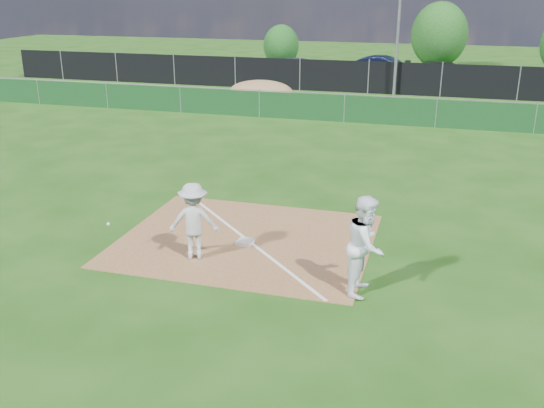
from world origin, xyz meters
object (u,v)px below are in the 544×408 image
(tree_left, at_px, (281,46))
(runner, at_px, (366,245))
(play_at_first, at_px, (194,221))
(car_mid, at_px, (385,69))
(car_left, at_px, (299,67))
(tree_mid, at_px, (439,35))
(car_right, at_px, (446,74))
(light_pole, at_px, (399,21))
(first_base, at_px, (245,242))

(tree_left, bearing_deg, runner, -71.97)
(play_at_first, xyz_separation_m, car_mid, (1.22, 27.90, -0.10))
(tree_left, bearing_deg, car_left, -62.99)
(car_mid, relative_size, tree_mid, 1.01)
(play_at_first, bearing_deg, tree_left, 101.98)
(car_right, relative_size, tree_left, 1.64)
(play_at_first, bearing_deg, light_pole, 84.31)
(car_right, bearing_deg, first_base, 169.74)
(car_left, xyz_separation_m, car_mid, (5.59, 0.10, 0.08))
(first_base, bearing_deg, play_at_first, -128.44)
(car_left, distance_m, car_right, 9.43)
(light_pole, height_order, car_mid, light_pole)
(car_right, bearing_deg, runner, 176.56)
(runner, bearing_deg, car_right, 1.95)
(car_mid, bearing_deg, play_at_first, -174.50)
(light_pole, bearing_deg, tree_mid, 80.97)
(play_at_first, height_order, car_mid, play_at_first)
(car_left, relative_size, car_mid, 0.87)
(light_pole, bearing_deg, car_mid, 102.36)
(tree_left, height_order, tree_mid, tree_mid)
(first_base, distance_m, car_mid, 26.86)
(car_left, bearing_deg, runner, -143.61)
(light_pole, xyz_separation_m, tree_left, (-9.28, 9.93, -2.40))
(light_pole, bearing_deg, car_right, 55.95)
(car_left, bearing_deg, tree_mid, -29.26)
(first_base, distance_m, tree_left, 32.85)
(first_base, height_order, tree_mid, tree_mid)
(tree_left, bearing_deg, car_mid, -31.50)
(light_pole, height_order, car_left, light_pole)
(runner, xyz_separation_m, tree_mid, (0.32, 35.71, 1.43))
(play_at_first, bearing_deg, first_base, 51.56)
(light_pole, relative_size, car_right, 1.57)
(light_pole, bearing_deg, runner, -86.08)
(runner, height_order, car_left, runner)
(first_base, relative_size, tree_mid, 0.08)
(first_base, xyz_separation_m, tree_left, (-7.82, 31.87, 1.54))
(play_at_first, relative_size, tree_mid, 0.57)
(play_at_first, xyz_separation_m, tree_left, (-6.98, 32.93, 0.70))
(car_mid, distance_m, tree_mid, 8.05)
(car_right, distance_m, tree_left, 13.40)
(runner, xyz_separation_m, car_left, (-8.28, 28.33, -0.30))
(tree_mid, bearing_deg, runner, -90.52)
(play_at_first, bearing_deg, tree_mid, 83.15)
(car_mid, height_order, tree_left, tree_left)
(light_pole, height_order, tree_left, light_pole)
(runner, bearing_deg, light_pole, 8.19)
(car_right, bearing_deg, light_pole, 144.84)
(car_left, xyz_separation_m, tree_mid, (8.60, 7.38, 1.73))
(car_left, height_order, car_right, car_right)
(car_left, xyz_separation_m, car_right, (9.39, -0.77, 0.03))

